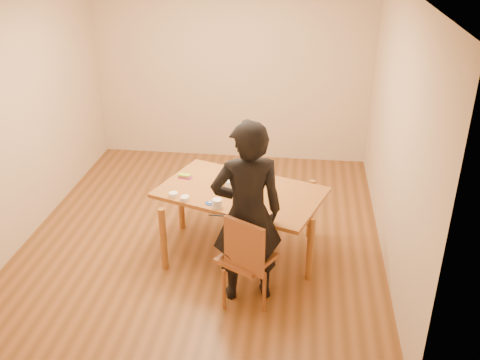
# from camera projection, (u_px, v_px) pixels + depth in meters

# --- Properties ---
(room_shell) EXTENTS (4.00, 4.50, 2.70)m
(room_shell) POSITION_uv_depth(u_px,v_px,m) (208.00, 113.00, 5.96)
(room_shell) COLOR brown
(room_shell) RESTS_ON ground
(dining_table) EXTENTS (1.89, 1.47, 0.04)m
(dining_table) POSITION_uv_depth(u_px,v_px,m) (241.00, 192.00, 5.57)
(dining_table) COLOR brown
(dining_table) RESTS_ON floor
(dining_chair) EXTENTS (0.60, 0.60, 0.04)m
(dining_chair) POSITION_uv_depth(u_px,v_px,m) (246.00, 258.00, 4.99)
(dining_chair) COLOR brown
(dining_chair) RESTS_ON floor
(cake_plate) EXTENTS (0.26, 0.26, 0.02)m
(cake_plate) POSITION_uv_depth(u_px,v_px,m) (236.00, 187.00, 5.62)
(cake_plate) COLOR red
(cake_plate) RESTS_ON dining_table
(cake) EXTENTS (0.23, 0.23, 0.07)m
(cake) POSITION_uv_depth(u_px,v_px,m) (236.00, 183.00, 5.60)
(cake) COLOR white
(cake) RESTS_ON cake_plate
(frosting_dome) EXTENTS (0.23, 0.23, 0.03)m
(frosting_dome) POSITION_uv_depth(u_px,v_px,m) (236.00, 179.00, 5.58)
(frosting_dome) COLOR white
(frosting_dome) RESTS_ON cake
(frosting_tub) EXTENTS (0.10, 0.10, 0.09)m
(frosting_tub) POSITION_uv_depth(u_px,v_px,m) (217.00, 203.00, 5.23)
(frosting_tub) COLOR white
(frosting_tub) RESTS_ON dining_table
(frosting_lid) EXTENTS (0.09, 0.09, 0.01)m
(frosting_lid) POSITION_uv_depth(u_px,v_px,m) (210.00, 203.00, 5.32)
(frosting_lid) COLOR #173A9A
(frosting_lid) RESTS_ON dining_table
(frosting_dollop) EXTENTS (0.04, 0.04, 0.02)m
(frosting_dollop) POSITION_uv_depth(u_px,v_px,m) (210.00, 202.00, 5.31)
(frosting_dollop) COLOR white
(frosting_dollop) RESTS_ON frosting_lid
(ramekin_green) EXTENTS (0.08, 0.08, 0.04)m
(ramekin_green) POSITION_uv_depth(u_px,v_px,m) (185.00, 198.00, 5.39)
(ramekin_green) COLOR white
(ramekin_green) RESTS_ON dining_table
(ramekin_yellow) EXTENTS (0.09, 0.09, 0.04)m
(ramekin_yellow) POSITION_uv_depth(u_px,v_px,m) (173.00, 195.00, 5.44)
(ramekin_yellow) COLOR white
(ramekin_yellow) RESTS_ON dining_table
(ramekin_multi) EXTENTS (0.08, 0.08, 0.04)m
(ramekin_multi) POSITION_uv_depth(u_px,v_px,m) (184.00, 199.00, 5.37)
(ramekin_multi) COLOR white
(ramekin_multi) RESTS_ON dining_table
(candy_box_pink) EXTENTS (0.15, 0.10, 0.02)m
(candy_box_pink) POSITION_uv_depth(u_px,v_px,m) (185.00, 177.00, 5.84)
(candy_box_pink) COLOR #D03084
(candy_box_pink) RESTS_ON dining_table
(candy_box_green) EXTENTS (0.14, 0.08, 0.02)m
(candy_box_green) POSITION_uv_depth(u_px,v_px,m) (185.00, 175.00, 5.83)
(candy_box_green) COLOR green
(candy_box_green) RESTS_ON candy_box_pink
(spatula) EXTENTS (0.18, 0.02, 0.01)m
(spatula) POSITION_uv_depth(u_px,v_px,m) (218.00, 215.00, 5.10)
(spatula) COLOR black
(spatula) RESTS_ON dining_table
(person) EXTENTS (0.75, 0.59, 1.80)m
(person) POSITION_uv_depth(u_px,v_px,m) (247.00, 214.00, 4.83)
(person) COLOR black
(person) RESTS_ON floor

